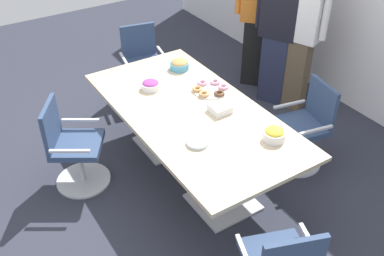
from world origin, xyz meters
TOP-DOWN VIEW (x-y plane):
  - ground_plane at (0.00, 0.00)m, footprint 10.00×10.00m
  - conference_table at (0.00, 0.00)m, footprint 2.40×1.20m
  - office_chair_0 at (-1.64, 0.30)m, footprint 0.63×0.63m
  - office_chair_1 at (-0.49, -1.05)m, footprint 0.75×0.75m
  - office_chair_3 at (0.47, 1.06)m, footprint 0.64×0.64m
  - person_standing_0 at (-1.13, 1.72)m, footprint 0.50×0.47m
  - person_standing_1 at (-0.65, 1.63)m, footprint 0.58×0.40m
  - person_standing_2 at (-0.42, 1.75)m, footprint 0.60×0.36m
  - snack_bowl_candy_mix at (-0.57, -0.14)m, footprint 0.19×0.19m
  - snack_bowl_cookies at (-0.78, 0.33)m, footprint 0.21×0.21m
  - snack_bowl_chips_yellow at (0.76, 0.35)m, footprint 0.19×0.19m
  - donut_platter at (-0.22, 0.36)m, footprint 0.38×0.36m
  - plate_stack at (0.46, -0.24)m, footprint 0.19×0.19m
  - napkin_pile at (0.16, 0.21)m, footprint 0.18×0.18m

SIDE VIEW (x-z plane):
  - ground_plane at x=0.00m, z-range -0.01..0.00m
  - office_chair_0 at x=-1.64m, z-range -0.05..0.86m
  - office_chair_1 at x=-0.49m, z-range -0.05..0.86m
  - office_chair_3 at x=0.47m, z-range -0.05..0.86m
  - conference_table at x=0.00m, z-range 0.25..1.00m
  - plate_stack at x=0.46m, z-range 0.75..0.78m
  - donut_platter at x=-0.22m, z-range 0.75..0.79m
  - napkin_pile at x=0.16m, z-range 0.75..0.82m
  - snack_bowl_candy_mix at x=-0.57m, z-range 0.75..0.84m
  - snack_bowl_cookies at x=-0.78m, z-range 0.75..0.86m
  - snack_bowl_chips_yellow at x=0.76m, z-range 0.75..0.87m
  - person_standing_1 at x=-0.65m, z-range 0.05..1.87m
  - person_standing_0 at x=-1.13m, z-range 0.05..1.91m
  - person_standing_2 at x=-0.42m, z-range 0.05..1.92m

